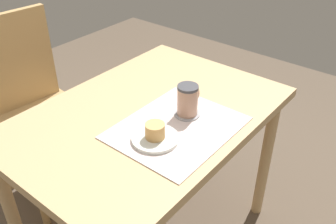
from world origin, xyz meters
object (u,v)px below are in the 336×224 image
at_px(dining_table, 148,131).
at_px(wooden_chair, 34,103).
at_px(pastry_plate, 155,138).
at_px(coffee_mug, 188,100).
at_px(pastry, 155,131).

bearing_deg(dining_table, wooden_chair, 94.88).
xyz_separation_m(dining_table, pastry_plate, (-0.11, -0.14, 0.10)).
bearing_deg(wooden_chair, coffee_mug, 105.16).
bearing_deg(dining_table, pastry, -130.06).
relative_size(pastry_plate, pastry, 2.41).
distance_m(dining_table, pastry, 0.22).
xyz_separation_m(dining_table, coffee_mug, (0.08, -0.13, 0.16)).
height_order(dining_table, pastry, pastry).
height_order(dining_table, wooden_chair, wooden_chair).
bearing_deg(wooden_chair, dining_table, 100.66).
relative_size(pastry_plate, coffee_mug, 1.39).
xyz_separation_m(wooden_chair, pastry_plate, (-0.05, -0.83, 0.22)).
xyz_separation_m(wooden_chair, coffee_mug, (0.14, -0.82, 0.27)).
bearing_deg(wooden_chair, pastry, 92.00).
bearing_deg(coffee_mug, wooden_chair, 99.38).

